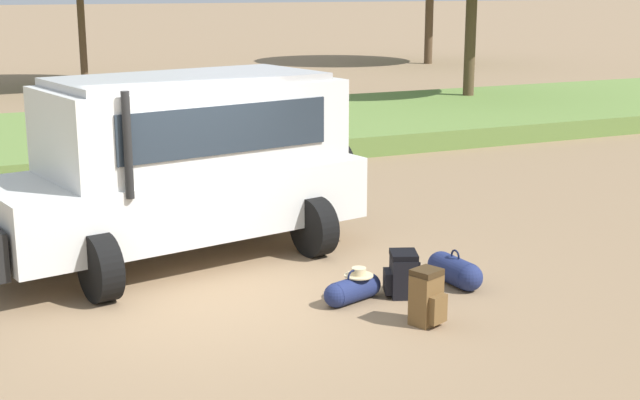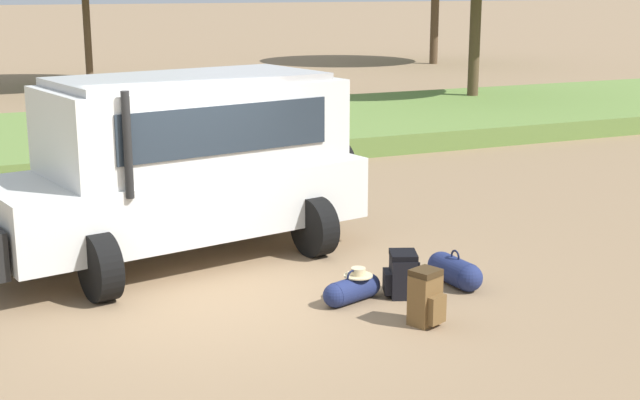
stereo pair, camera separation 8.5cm
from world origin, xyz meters
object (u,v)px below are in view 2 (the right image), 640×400
(safari_vehicle, at_px, (185,162))
(duffel_bag_low_black_case, at_px, (352,289))
(backpack_beside_front_wheel, at_px, (426,298))
(backpack_cluster_center, at_px, (402,275))
(duffel_bag_soft_canvas, at_px, (455,271))

(safari_vehicle, xyz_separation_m, duffel_bag_low_black_case, (1.24, -2.52, -1.14))
(backpack_beside_front_wheel, xyz_separation_m, backpack_cluster_center, (0.22, 0.91, -0.04))
(safari_vehicle, bearing_deg, duffel_bag_low_black_case, -63.68)
(safari_vehicle, bearing_deg, backpack_beside_front_wheel, -64.56)
(backpack_beside_front_wheel, distance_m, duffel_bag_soft_canvas, 1.42)
(safari_vehicle, bearing_deg, duffel_bag_soft_canvas, -43.01)
(duffel_bag_low_black_case, bearing_deg, safari_vehicle, 116.32)
(backpack_beside_front_wheel, height_order, duffel_bag_low_black_case, backpack_beside_front_wheel)
(safari_vehicle, xyz_separation_m, backpack_beside_front_wheel, (1.65, -3.48, -0.99))
(backpack_beside_front_wheel, xyz_separation_m, duffel_bag_low_black_case, (-0.41, 0.96, -0.15))
(safari_vehicle, height_order, duffel_bag_soft_canvas, safari_vehicle)
(backpack_cluster_center, height_order, duffel_bag_soft_canvas, backpack_cluster_center)
(duffel_bag_soft_canvas, bearing_deg, backpack_beside_front_wheel, -135.06)
(safari_vehicle, distance_m, duffel_bag_low_black_case, 3.03)
(backpack_beside_front_wheel, distance_m, backpack_cluster_center, 0.94)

